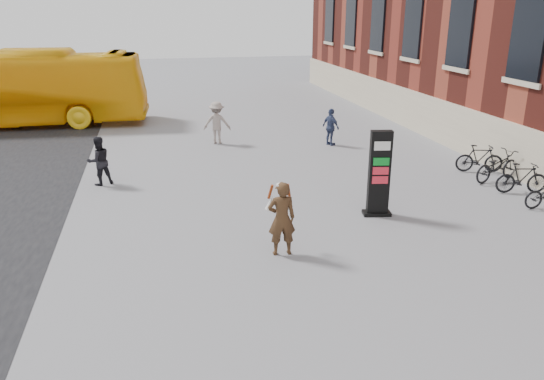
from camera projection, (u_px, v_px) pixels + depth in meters
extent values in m
plane|color=#9E9EA3|center=(266.00, 248.00, 12.85)|extent=(100.00, 100.00, 0.00)
cube|color=beige|center=(477.00, 136.00, 20.02)|extent=(0.18, 44.00, 1.80)
cube|color=black|center=(379.00, 174.00, 14.50)|extent=(0.61, 0.34, 2.41)
cube|color=black|center=(376.00, 213.00, 14.88)|extent=(0.83, 0.52, 0.10)
cube|color=white|center=(381.00, 145.00, 14.23)|extent=(0.48, 0.35, 0.24)
cube|color=#08691C|center=(380.00, 160.00, 14.37)|extent=(0.48, 0.35, 0.21)
cube|color=#B01B29|center=(380.00, 169.00, 14.46)|extent=(0.48, 0.35, 0.21)
cube|color=#B01B29|center=(379.00, 178.00, 14.54)|extent=(0.48, 0.35, 0.21)
imported|color=#362114|center=(282.00, 219.00, 12.25)|extent=(0.67, 0.46, 1.79)
cylinder|color=white|center=(282.00, 185.00, 11.99)|extent=(0.25, 0.25, 0.06)
cone|color=white|center=(289.00, 201.00, 12.43)|extent=(0.25, 0.25, 0.44)
cylinder|color=maroon|center=(289.00, 191.00, 12.34)|extent=(0.14, 0.14, 0.37)
cone|color=white|center=(270.00, 202.00, 12.36)|extent=(0.25, 0.25, 0.44)
cylinder|color=maroon|center=(270.00, 192.00, 12.27)|extent=(0.14, 0.15, 0.37)
imported|color=yellow|center=(8.00, 89.00, 25.38)|extent=(13.08, 3.90, 3.59)
imported|color=black|center=(99.00, 161.00, 17.15)|extent=(0.96, 0.87, 1.60)
imported|color=gray|center=(217.00, 123.00, 22.33)|extent=(1.27, 0.92, 1.78)
imported|color=#384469|center=(331.00, 127.00, 22.06)|extent=(0.73, 0.98, 1.54)
imported|color=black|center=(522.00, 178.00, 16.46)|extent=(1.68, 0.78, 0.97)
imported|color=black|center=(497.00, 166.00, 17.62)|extent=(2.05, 1.20, 1.02)
imported|color=black|center=(479.00, 159.00, 18.56)|extent=(1.69, 0.92, 0.98)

